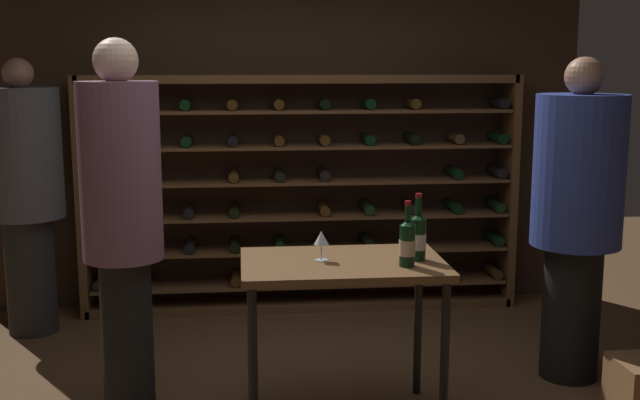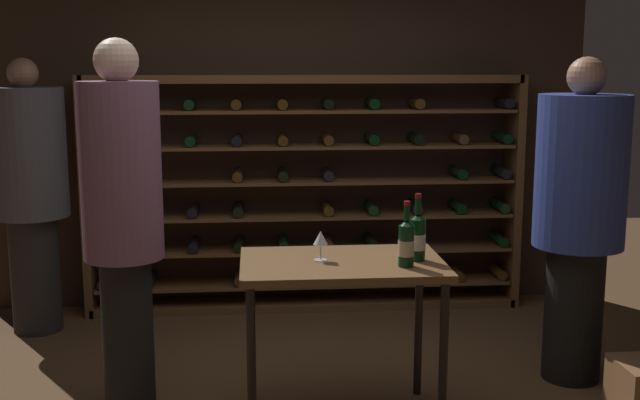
{
  "view_description": "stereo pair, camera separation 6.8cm",
  "coord_description": "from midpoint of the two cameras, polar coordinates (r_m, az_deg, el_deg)",
  "views": [
    {
      "loc": [
        -0.32,
        -3.92,
        1.86
      ],
      "look_at": [
        0.09,
        0.19,
        1.14
      ],
      "focal_mm": 44.26,
      "sensor_mm": 36.0,
      "label": 1
    },
    {
      "loc": [
        -0.25,
        -3.92,
        1.86
      ],
      "look_at": [
        0.09,
        0.19,
        1.14
      ],
      "focal_mm": 44.26,
      "sensor_mm": 36.0,
      "label": 2
    }
  ],
  "objects": [
    {
      "name": "person_bystander_red_print",
      "position": [
        5.74,
        -20.87,
        1.01
      ],
      "size": [
        0.51,
        0.51,
        1.9
      ],
      "rotation": [
        0.0,
        0.0,
        -2.66
      ],
      "color": "#272727",
      "rests_on": "ground"
    },
    {
      "name": "person_guest_plum_blouse",
      "position": [
        4.8,
        17.69,
        -0.48
      ],
      "size": [
        0.52,
        0.52,
        1.9
      ],
      "rotation": [
        0.0,
        0.0,
        -1.69
      ],
      "color": "black",
      "rests_on": "ground"
    },
    {
      "name": "back_wall",
      "position": [
        6.09,
        -3.07,
        5.19
      ],
      "size": [
        4.6,
        0.1,
        2.73
      ],
      "primitive_type": "cube",
      "color": "#3D2B1E",
      "rests_on": "ground"
    },
    {
      "name": "person_host_in_suit",
      "position": [
        4.22,
        -14.57,
        -0.77
      ],
      "size": [
        0.42,
        0.42,
        1.99
      ],
      "rotation": [
        0.0,
        0.0,
        2.23
      ],
      "color": "black",
      "rests_on": "ground"
    },
    {
      "name": "wine_bottle_amber_reserve",
      "position": [
        4.05,
        6.61,
        -2.63
      ],
      "size": [
        0.09,
        0.09,
        0.34
      ],
      "color": "black",
      "rests_on": "tasting_table"
    },
    {
      "name": "tasting_table",
      "position": [
        4.06,
        1.16,
        -5.76
      ],
      "size": [
        1.04,
        0.69,
        0.87
      ],
      "color": "brown",
      "rests_on": "ground"
    },
    {
      "name": "wine_rack",
      "position": [
        5.95,
        -1.66,
        0.35
      ],
      "size": [
        3.28,
        0.32,
        1.78
      ],
      "color": "brown",
      "rests_on": "ground"
    },
    {
      "name": "wine_bottle_black_capsule",
      "position": [
        3.92,
        5.83,
        -3.09
      ],
      "size": [
        0.08,
        0.08,
        0.33
      ],
      "color": "black",
      "rests_on": "tasting_table"
    },
    {
      "name": "wine_glass_stemmed_left",
      "position": [
        4.01,
        -0.4,
        -2.86
      ],
      "size": [
        0.07,
        0.07,
        0.15
      ],
      "color": "silver",
      "rests_on": "tasting_table"
    }
  ]
}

